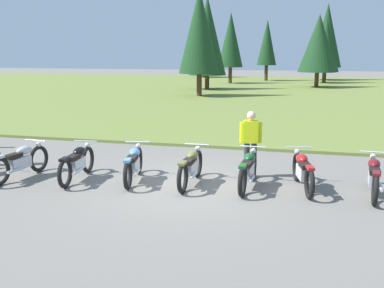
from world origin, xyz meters
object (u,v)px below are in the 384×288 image
motorcycle_british_green (248,169)px  motorcycle_red (303,171)px  motorcycle_sky_blue (134,164)px  motorcycle_maroon (374,176)px  motorcycle_silver (20,161)px  motorcycle_black (77,162)px  rider_in_hivis_vest (251,140)px  motorcycle_olive (191,167)px

motorcycle_british_green → motorcycle_red: same height
motorcycle_sky_blue → motorcycle_british_green: 2.78m
motorcycle_red → motorcycle_maroon: 1.52m
motorcycle_silver → motorcycle_maroon: size_ratio=1.00×
motorcycle_red → motorcycle_maroon: bearing=-4.1°
motorcycle_black → motorcycle_maroon: bearing=3.9°
motorcycle_silver → rider_in_hivis_vest: 5.78m
motorcycle_black → motorcycle_british_green: (4.17, 0.39, 0.00)m
motorcycle_olive → motorcycle_maroon: same height
motorcycle_sky_blue → motorcycle_red: bearing=4.9°
motorcycle_silver → motorcycle_sky_blue: (2.83, 0.49, 0.00)m
motorcycle_sky_blue → motorcycle_british_green: same height
motorcycle_british_green → motorcycle_maroon: same height
motorcycle_olive → motorcycle_maroon: bearing=2.4°
motorcycle_red → motorcycle_olive: bearing=-173.8°
rider_in_hivis_vest → motorcycle_red: bearing=-30.2°
motorcycle_silver → motorcycle_british_green: size_ratio=1.00×
motorcycle_black → motorcycle_olive: 2.83m
motorcycle_black → motorcycle_red: (5.40, 0.59, 0.00)m
motorcycle_olive → rider_in_hivis_vest: size_ratio=1.26×
motorcycle_british_green → rider_in_hivis_vest: 1.09m
motorcycle_olive → rider_in_hivis_vest: rider_in_hivis_vest is taller
motorcycle_silver → motorcycle_maroon: (8.35, 0.72, 0.00)m
motorcycle_british_green → motorcycle_sky_blue: bearing=-177.0°
motorcycle_red → rider_in_hivis_vest: bearing=149.8°
motorcycle_olive → rider_in_hivis_vest: 1.72m
motorcycle_red → motorcycle_british_green: bearing=-170.9°
motorcycle_sky_blue → motorcycle_silver: bearing=-170.3°
motorcycle_sky_blue → rider_in_hivis_vest: size_ratio=1.25×
motorcycle_british_green → motorcycle_red: size_ratio=1.02×
motorcycle_olive → motorcycle_sky_blue: bearing=-177.6°
motorcycle_black → rider_in_hivis_vest: bearing=18.3°
motorcycle_silver → motorcycle_black: size_ratio=1.00×
motorcycle_black → motorcycle_red: bearing=6.2°
motorcycle_british_green → motorcycle_red: 1.24m
motorcycle_silver → rider_in_hivis_vest: bearing=16.0°
motorcycle_black → rider_in_hivis_vest: rider_in_hivis_vest is taller
motorcycle_silver → motorcycle_maroon: bearing=4.9°
motorcycle_black → motorcycle_olive: bearing=6.2°
motorcycle_olive → motorcycle_red: same height
motorcycle_silver → motorcycle_olive: (4.26, 0.55, 0.00)m
rider_in_hivis_vest → motorcycle_olive: bearing=-140.6°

